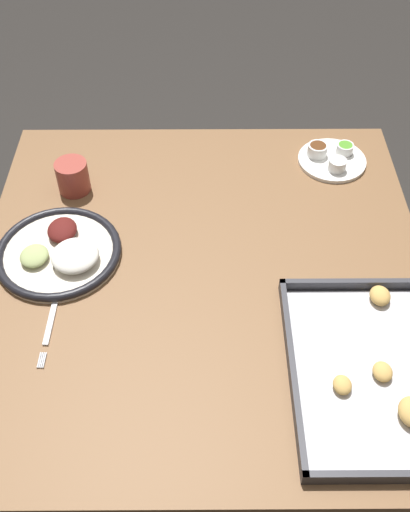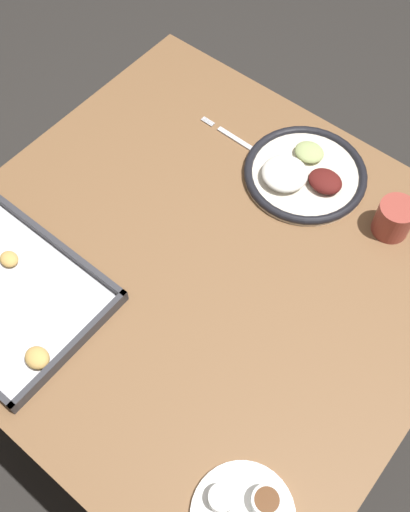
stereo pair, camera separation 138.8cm
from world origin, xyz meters
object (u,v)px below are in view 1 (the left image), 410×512
at_px(dinner_plate, 62,252).
at_px(baking_tray, 374,371).
at_px(saucer_plate, 333,158).
at_px(fork, 54,318).
at_px(drinking_cup, 75,177).

bearing_deg(dinner_plate, baking_tray, 64.23).
distance_m(dinner_plate, saucer_plate, 0.74).
distance_m(fork, drinking_cup, 0.41).
distance_m(dinner_plate, fork, 0.18).
bearing_deg(fork, drinking_cup, -177.80).
distance_m(baking_tray, drinking_cup, 0.84).
distance_m(saucer_plate, baking_tray, 0.65).
relative_size(baking_tray, drinking_cup, 5.24).
bearing_deg(drinking_cup, fork, 1.07).
bearing_deg(drinking_cup, baking_tray, 50.07).
bearing_deg(baking_tray, saucer_plate, 178.39).
relative_size(dinner_plate, fork, 1.33).
bearing_deg(fork, saucer_plate, 129.05).
xyz_separation_m(dinner_plate, drinking_cup, (-0.23, 0.00, 0.03)).
relative_size(fork, baking_tray, 0.50).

